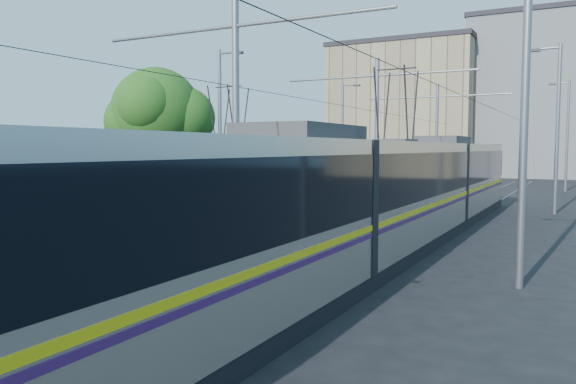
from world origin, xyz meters
The scene contains 12 objects.
platform centered at (0.00, 17.00, 0.15)m, with size 4.00×50.00×0.30m, color gray.
tactile_strip_left centered at (-1.45, 17.00, 0.30)m, with size 0.70×50.00×0.01m, color gray.
tactile_strip_right centered at (1.45, 17.00, 0.30)m, with size 0.70×50.00×0.01m, color gray.
rails centered at (0.00, 17.00, 0.02)m, with size 8.71×70.00×0.03m.
tram_left centered at (-3.60, 12.98, 1.71)m, with size 2.43×28.94×5.50m.
tram_right centered at (3.60, 11.29, 1.86)m, with size 2.43×31.72×5.50m.
catenary centered at (0.00, 14.15, 4.52)m, with size 9.20×70.00×7.00m.
street_lamps centered at (0.00, 21.00, 4.18)m, with size 15.18×38.22×8.00m.
shelter centered at (0.18, 11.46, 1.53)m, with size 0.96×1.22×2.35m.
tree centered at (-9.95, 16.65, 4.82)m, with size 4.91×4.54×7.13m.
building_left centered at (-10.00, 60.00, 7.59)m, with size 16.32×12.24×15.16m.
building_centre centered at (6.00, 64.00, 8.75)m, with size 18.36×14.28×17.48m.
Camera 1 is at (8.71, -5.31, 3.12)m, focal length 35.00 mm.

